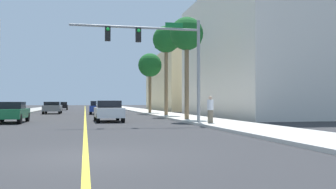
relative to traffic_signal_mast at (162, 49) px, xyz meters
name	(u,v)px	position (x,y,z in m)	size (l,w,h in m)	color
ground	(85,112)	(-4.52, 29.95, -4.58)	(192.00, 192.00, 0.00)	#2D2D30
sidewalk_left	(21,112)	(-12.71, 29.95, -4.51)	(3.55, 168.00, 0.15)	#9E9B93
sidewalk_right	(145,111)	(3.66, 29.95, -4.51)	(3.55, 168.00, 0.15)	beige
lane_marking_center	(85,112)	(-4.52, 29.95, -4.58)	(0.16, 144.00, 0.01)	yellow
building_right_near	(276,55)	(13.79, 11.34, 1.38)	(13.98, 19.71, 11.93)	silver
building_right_far	(192,83)	(12.83, 37.21, -0.10)	(12.05, 21.12, 8.97)	beige
traffic_signal_mast	(162,49)	(0.00, 0.00, 0.00)	(7.84, 0.36, 6.27)	gray
palm_near	(187,36)	(2.65, 4.02, 1.62)	(2.41, 2.41, 7.39)	brown
palm_mid	(166,41)	(2.88, 12.08, 2.51)	(2.52, 2.52, 8.37)	brown
palm_far	(150,66)	(2.73, 20.13, 0.93)	(2.70, 2.70, 6.81)	brown
car_silver	(97,106)	(-2.74, 38.57, -3.87)	(1.83, 3.82, 1.40)	#BCBCC1
car_white	(108,111)	(-2.92, 4.68, -3.82)	(1.95, 4.38, 1.48)	white
car_gray	(52,107)	(-8.20, 22.77, -3.84)	(1.94, 4.16, 1.39)	slate
car_blue	(98,107)	(-3.14, 20.35, -3.82)	(1.91, 4.39, 1.47)	#1E389E
car_green	(10,112)	(-9.37, 4.39, -3.86)	(1.93, 4.27, 1.40)	#196638
car_black	(62,106)	(-8.23, 42.64, -3.87)	(1.87, 3.98, 1.34)	black
pedestrian	(210,110)	(2.66, -1.11, -3.65)	(0.38, 0.38, 1.58)	#726651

